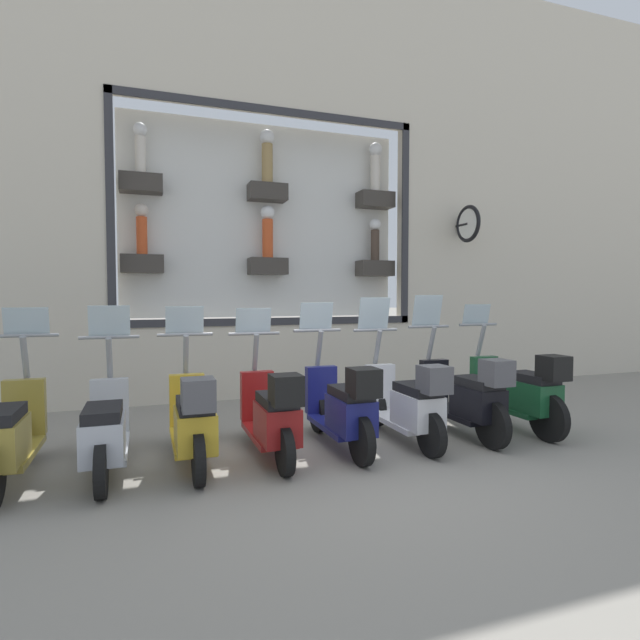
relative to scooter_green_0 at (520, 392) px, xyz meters
name	(u,v)px	position (x,y,z in m)	size (l,w,h in m)	color
ground_plane	(354,461)	(-0.34, 2.37, -0.49)	(120.00, 120.00, 0.00)	gray
building_facade	(269,170)	(3.26, 2.37, 3.28)	(1.26, 36.00, 7.45)	beige
scooter_green_0	(520,392)	(0.00, 0.00, 0.00)	(1.81, 0.61, 1.56)	black
scooter_black_1	(466,397)	(0.00, 0.79, 0.00)	(1.81, 0.60, 1.69)	black
scooter_white_2	(407,403)	(-0.01, 1.57, -0.02)	(1.79, 0.60, 1.66)	black
scooter_navy_3	(343,408)	(-0.01, 2.36, -0.01)	(1.80, 0.61, 1.60)	black
scooter_red_4	(272,415)	(-0.02, 3.15, -0.03)	(1.79, 0.60, 1.54)	black
scooter_yellow_5	(193,421)	(-0.01, 3.94, -0.02)	(1.79, 0.60, 1.56)	black
scooter_silver_6	(106,431)	(0.05, 4.72, -0.07)	(1.79, 0.61, 1.58)	black
scooter_olive_7	(9,437)	(0.06, 5.51, -0.05)	(1.81, 0.61, 1.56)	black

